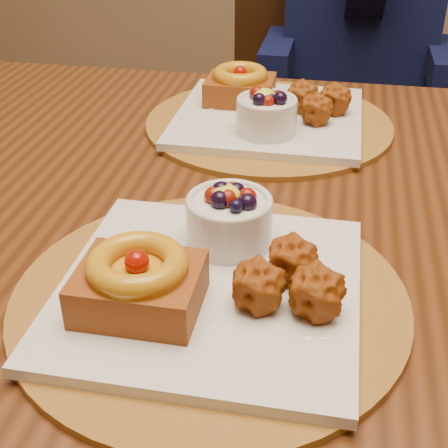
# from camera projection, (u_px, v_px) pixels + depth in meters

# --- Properties ---
(dining_table) EXTENTS (1.60, 0.90, 0.76)m
(dining_table) POSITION_uv_depth(u_px,v_px,m) (245.00, 243.00, 0.83)
(dining_table) COLOR #371A0A
(dining_table) RESTS_ON ground
(place_setting_near) EXTENTS (0.38, 0.38, 0.09)m
(place_setting_near) POSITION_uv_depth(u_px,v_px,m) (208.00, 276.00, 0.59)
(place_setting_near) COLOR brown
(place_setting_near) RESTS_ON dining_table
(place_setting_far) EXTENTS (0.38, 0.38, 0.08)m
(place_setting_far) POSITION_uv_depth(u_px,v_px,m) (267.00, 112.00, 0.95)
(place_setting_far) COLOR brown
(place_setting_far) RESTS_ON dining_table
(chair_far) EXTENTS (0.53, 0.53, 0.92)m
(chair_far) POSITION_uv_depth(u_px,v_px,m) (320.00, 118.00, 1.64)
(chair_far) COLOR black
(chair_far) RESTS_ON ground
(diner) EXTENTS (0.46, 0.45, 0.75)m
(diner) POSITION_uv_depth(u_px,v_px,m) (364.00, 0.00, 1.53)
(diner) COLOR black
(diner) RESTS_ON ground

